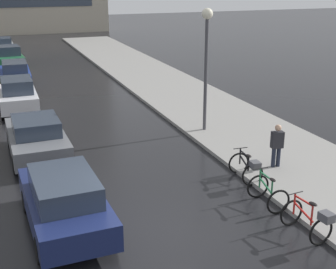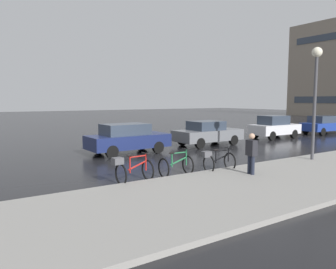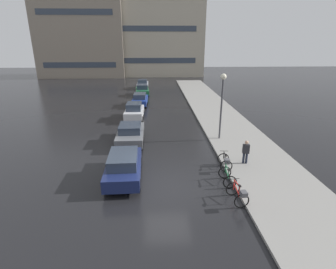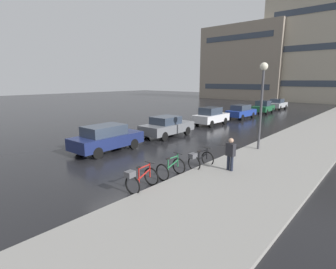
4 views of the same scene
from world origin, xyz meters
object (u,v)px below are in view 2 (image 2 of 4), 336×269
bicycle_third (217,160)px  pedestrian (251,153)px  car_grey (208,133)px  bicycle_nearest (131,169)px  streetlamp (316,82)px  bicycle_second (176,166)px  car_navy (127,138)px  car_blue (323,125)px  car_white (274,127)px

bicycle_third → pedestrian: size_ratio=0.85×
bicycle_third → car_grey: (-6.11, 4.65, 0.28)m
bicycle_nearest → streetlamp: streetlamp is taller
bicycle_second → pedestrian: size_ratio=0.70×
bicycle_third → bicycle_nearest: bearing=-94.5°
pedestrian → streetlamp: streetlamp is taller
streetlamp → bicycle_second: bearing=-99.7°
bicycle_nearest → bicycle_third: bicycle_nearest is taller
bicycle_third → car_navy: size_ratio=0.32×
car_blue → pedestrian: 18.13m
bicycle_second → streetlamp: (1.15, 6.72, 3.22)m
car_navy → pedestrian: (7.36, 1.38, 0.11)m
car_navy → pedestrian: size_ratio=2.66×
bicycle_nearest → car_navy: (-5.71, 2.66, 0.31)m
bicycle_third → car_grey: car_grey is taller
bicycle_second → car_white: bearing=114.8°
bicycle_nearest → bicycle_second: bicycle_nearest is taller
car_grey → bicycle_second: bearing=-47.7°
bicycle_second → pedestrian: bearing=51.9°
pedestrian → car_blue: bearing=114.1°
bicycle_second → streetlamp: size_ratio=0.22×
bicycle_nearest → car_white: bearing=112.1°
bicycle_third → car_navy: bearing=-171.1°
car_navy → car_grey: (-0.11, 5.59, -0.05)m
car_navy → bicycle_second: bearing=-7.7°
car_white → streetlamp: bearing=-41.0°
car_grey → car_blue: same height
bicycle_nearest → car_blue: bearing=105.6°
car_white → bicycle_nearest: bearing=-67.9°
car_white → car_blue: 5.80m
bicycle_second → car_navy: bearing=172.3°
bicycle_third → pedestrian: 1.51m
car_grey → streetlamp: (6.94, 0.36, 2.86)m
car_grey → car_blue: bearing=89.6°
bicycle_second → bicycle_third: 1.74m
bicycle_nearest → bicycle_second: bearing=91.1°
car_blue → bicycle_third: bearing=-70.5°
car_white → bicycle_third: bearing=-60.7°
car_grey → pedestrian: pedestrian is taller
bicycle_nearest → bicycle_third: bearing=85.5°
bicycle_second → car_white: car_white is taller
bicycle_second → car_white: 14.23m
bicycle_second → pedestrian: 2.79m
car_grey → car_white: bearing=91.6°
bicycle_nearest → car_blue: size_ratio=0.35×
car_grey → car_blue: (0.08, 12.35, 0.01)m
car_white → car_blue: size_ratio=0.94×
bicycle_second → streetlamp: 7.54m
streetlamp → pedestrian: bearing=-83.3°
bicycle_nearest → streetlamp: 9.23m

